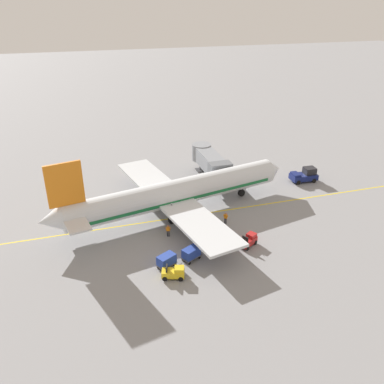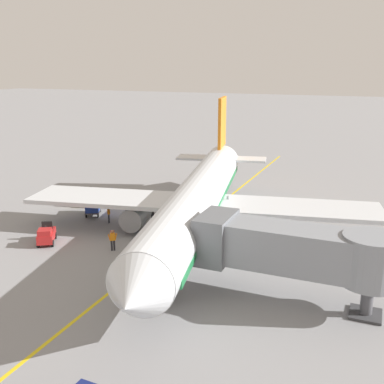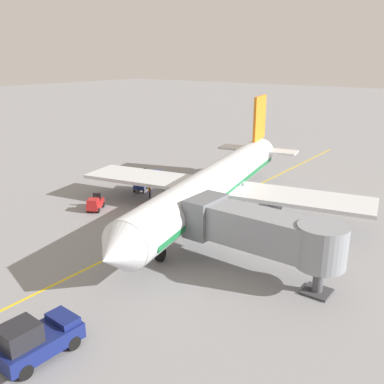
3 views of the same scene
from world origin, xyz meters
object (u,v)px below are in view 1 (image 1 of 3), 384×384
(baggage_cart_front, at_px, (191,253))
(ground_crew_loader, at_px, (195,239))
(baggage_tug_trailing, at_px, (249,240))
(ground_crew_wing_walker, at_px, (168,230))
(ground_crew_marshaller, at_px, (226,218))
(pushback_tractor, at_px, (305,175))
(baggage_tug_lead, at_px, (174,273))
(parked_airliner, at_px, (175,193))
(jet_bridge, at_px, (210,161))
(baggage_cart_second_in_train, at_px, (167,260))

(baggage_cart_front, relative_size, ground_crew_loader, 1.71)
(baggage_tug_trailing, relative_size, ground_crew_wing_walker, 1.63)
(baggage_cart_front, distance_m, ground_crew_marshaller, 9.58)
(pushback_tractor, distance_m, baggage_tug_lead, 33.20)
(ground_crew_wing_walker, xyz_separation_m, ground_crew_loader, (3.10, 2.72, 0.00))
(parked_airliner, xyz_separation_m, jet_bridge, (-9.52, 8.47, 0.26))
(baggage_cart_front, xyz_separation_m, ground_crew_wing_walker, (-5.76, -1.36, 0.00))
(ground_crew_wing_walker, xyz_separation_m, ground_crew_marshaller, (-0.85, 8.30, 0.00))
(baggage_cart_front, xyz_separation_m, ground_crew_marshaller, (-6.60, 6.93, 0.00))
(baggage_cart_front, bearing_deg, pushback_tractor, 122.50)
(jet_bridge, relative_size, baggage_cart_second_in_train, 4.14)
(baggage_cart_second_in_train, height_order, ground_crew_marshaller, ground_crew_marshaller)
(pushback_tractor, relative_size, baggage_cart_front, 1.55)
(baggage_cart_front, distance_m, ground_crew_loader, 2.98)
(baggage_tug_lead, bearing_deg, parked_airliner, 164.22)
(baggage_tug_trailing, height_order, ground_crew_loader, ground_crew_loader)
(jet_bridge, xyz_separation_m, baggage_cart_front, (20.97, -9.64, -2.50))
(jet_bridge, bearing_deg, ground_crew_wing_walker, -35.88)
(baggage_cart_second_in_train, relative_size, ground_crew_marshaller, 1.71)
(baggage_cart_front, relative_size, ground_crew_wing_walker, 1.71)
(baggage_cart_front, height_order, ground_crew_marshaller, ground_crew_marshaller)
(pushback_tractor, height_order, baggage_cart_front, pushback_tractor)
(ground_crew_marshaller, bearing_deg, jet_bridge, 169.33)
(jet_bridge, relative_size, pushback_tractor, 2.66)
(jet_bridge, distance_m, baggage_cart_second_in_train, 25.13)
(baggage_cart_second_in_train, bearing_deg, baggage_tug_trailing, 97.08)
(parked_airliner, distance_m, baggage_tug_lead, 14.93)
(baggage_cart_second_in_train, height_order, ground_crew_wing_walker, ground_crew_wing_walker)
(parked_airliner, relative_size, jet_bridge, 3.11)
(baggage_cart_front, bearing_deg, baggage_tug_trailing, 96.03)
(baggage_cart_second_in_train, bearing_deg, parked_airliner, 160.28)
(baggage_cart_second_in_train, xyz_separation_m, ground_crew_marshaller, (-7.14, 10.06, 0.00))
(jet_bridge, xyz_separation_m, baggage_tug_trailing, (20.15, -1.89, -2.74))
(baggage_tug_lead, bearing_deg, baggage_cart_front, 133.77)
(pushback_tractor, bearing_deg, baggage_tug_lead, -56.18)
(jet_bridge, bearing_deg, baggage_tug_lead, -27.77)
(parked_airliner, distance_m, baggage_cart_front, 11.73)
(ground_crew_marshaller, bearing_deg, baggage_tug_lead, -46.34)
(pushback_tractor, relative_size, ground_crew_marshaller, 2.65)
(baggage_cart_front, distance_m, baggage_cart_second_in_train, 3.17)
(pushback_tractor, relative_size, baggage_tug_trailing, 1.63)
(baggage_tug_trailing, bearing_deg, pushback_tractor, 131.32)
(parked_airliner, height_order, ground_crew_wing_walker, parked_airliner)
(baggage_tug_trailing, bearing_deg, baggage_tug_lead, -71.55)
(baggage_tug_lead, xyz_separation_m, ground_crew_loader, (-5.37, 4.18, 0.24))
(baggage_tug_trailing, height_order, baggage_cart_front, baggage_tug_trailing)
(parked_airliner, bearing_deg, jet_bridge, 138.34)
(parked_airliner, relative_size, pushback_tractor, 8.28)
(parked_airliner, bearing_deg, ground_crew_marshaller, 49.90)
(ground_crew_marshaller, bearing_deg, baggage_cart_front, -46.39)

